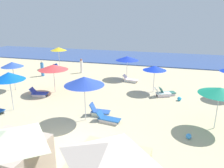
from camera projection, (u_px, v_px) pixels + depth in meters
name	position (u px, v px, depth m)	size (l,w,h in m)	color
ground_plane	(74.00, 148.00, 10.49)	(60.00, 60.00, 0.00)	beige
ocean	(144.00, 58.00, 32.86)	(60.00, 11.13, 0.12)	#325097
cabana_1	(13.00, 164.00, 7.25)	(2.45, 2.25, 2.65)	#C4AD98
umbrella_0	(53.00, 67.00, 17.56)	(2.42, 2.42, 2.38)	silver
lounge_chair_0_0	(39.00, 93.00, 17.19)	(1.47, 0.91, 0.69)	silver
umbrella_1	(12.00, 64.00, 18.07)	(1.82, 1.82, 2.48)	silver
umbrella_2	(155.00, 68.00, 17.67)	(1.95, 1.95, 2.24)	silver
lounge_chair_2_0	(162.00, 93.00, 17.12)	(1.42, 1.03, 0.75)	silver
lounge_chair_2_1	(167.00, 93.00, 17.38)	(1.45, 1.11, 0.71)	silver
umbrella_3	(127.00, 58.00, 21.58)	(2.31, 2.31, 2.32)	silver
lounge_chair_3_0	(130.00, 79.00, 20.97)	(1.58, 0.84, 0.66)	silver
umbrella_4	(220.00, 91.00, 11.63)	(2.28, 2.28, 2.47)	silver
umbrella_5	(58.00, 49.00, 25.89)	(1.94, 1.94, 2.58)	silver
lounge_chair_5_0	(59.00, 68.00, 25.65)	(1.49, 0.97, 0.69)	silver
umbrella_6	(9.00, 76.00, 14.00)	(2.07, 2.07, 2.68)	silver
umbrella_8	(84.00, 81.00, 12.54)	(2.39, 2.39, 2.79)	silver
lounge_chair_8_0	(108.00, 118.00, 13.02)	(1.51, 0.75, 0.60)	silver
lounge_chair_8_1	(99.00, 111.00, 13.85)	(1.28, 0.63, 0.80)	silver
beachgoer_0	(42.00, 69.00, 22.90)	(0.37, 0.37, 1.65)	#4083CC
beachgoer_1	(81.00, 66.00, 24.20)	(0.37, 0.37, 1.62)	white
beach_ball_0	(189.00, 136.00, 11.21)	(0.29, 0.29, 0.29)	#3992E5
beach_ball_1	(179.00, 99.00, 16.31)	(0.31, 0.31, 0.31)	#2BA6E5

